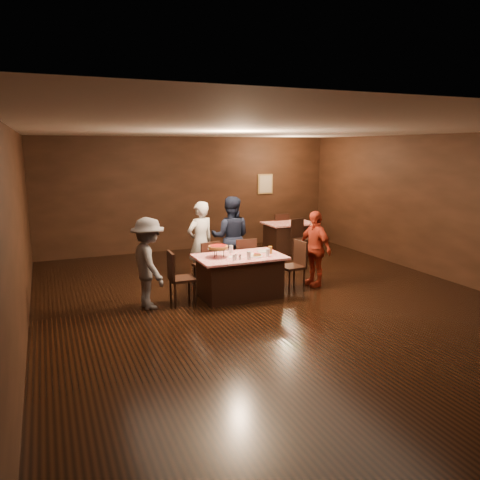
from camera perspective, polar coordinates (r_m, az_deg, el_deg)
name	(u,v)px	position (r m, az deg, el deg)	size (l,w,h in m)	color
room	(276,183)	(7.96, 4.43, 6.99)	(10.00, 10.04, 3.02)	black
main_table	(240,276)	(8.66, -0.04, -4.41)	(1.60, 1.00, 0.77)	red
back_table	(289,237)	(12.49, 5.98, 0.38)	(1.30, 0.90, 0.77)	red
chair_far_left	(206,264)	(9.18, -4.16, -2.96)	(0.42, 0.42, 0.95)	black
chair_far_right	(244,260)	(9.46, 0.44, -2.51)	(0.42, 0.42, 0.95)	black
chair_end_left	(182,278)	(8.29, -7.09, -4.57)	(0.42, 0.42, 0.95)	black
chair_end_right	(292,266)	(9.11, 6.36, -3.12)	(0.42, 0.42, 0.95)	black
chair_back_near	(302,238)	(11.87, 7.61, 0.22)	(0.42, 0.42, 0.95)	black
chair_back_far	(279,230)	(12.99, 4.72, 1.23)	(0.42, 0.42, 0.95)	black
diner_white_jacket	(200,242)	(9.49, -4.84, -0.29)	(0.61, 0.40, 1.67)	silver
diner_navy_hoodie	(231,237)	(9.85, -1.14, 0.35)	(0.84, 0.65, 1.73)	black
diner_grey_knit	(149,263)	(8.11, -11.07, -2.79)	(1.01, 0.58, 1.57)	slate
diner_red_shirt	(314,248)	(9.38, 9.06, -1.03)	(0.88, 0.37, 1.51)	#A82F1B
pizza_stand	(218,247)	(8.43, -2.68, -0.90)	(0.38, 0.38, 0.22)	black
plate_with_slice	(256,255)	(8.50, 1.98, -1.87)	(0.25, 0.25, 0.06)	white
plate_empty	(263,251)	(8.92, 2.85, -1.37)	(0.25, 0.25, 0.01)	white
glass_front_left	(249,255)	(8.30, 1.08, -1.87)	(0.08, 0.08, 0.14)	silver
glass_front_right	(268,253)	(8.51, 3.40, -1.56)	(0.08, 0.08, 0.14)	silver
glass_amber	(270,250)	(8.75, 3.71, -1.21)	(0.08, 0.08, 0.14)	#BF7F26
glass_back	(231,249)	(8.81, -1.10, -1.11)	(0.08, 0.08, 0.14)	silver
condiments	(236,257)	(8.24, -0.44, -2.13)	(0.17, 0.10, 0.09)	silver
napkin_center	(255,254)	(8.69, 1.78, -1.74)	(0.16, 0.16, 0.01)	white
napkin_left	(233,257)	(8.47, -0.85, -2.08)	(0.16, 0.16, 0.01)	white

